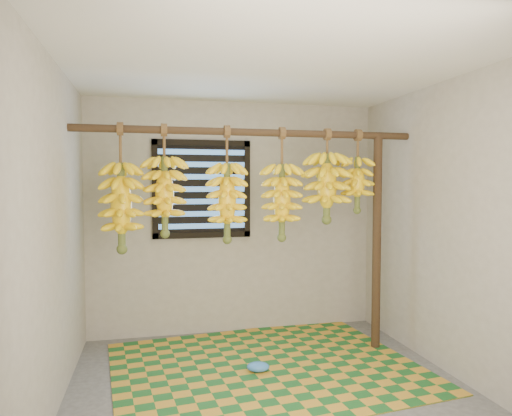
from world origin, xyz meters
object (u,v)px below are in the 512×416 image
object	(u,v)px
banana_bunch_a	(121,207)
support_post	(377,243)
banana_bunch_d	(282,202)
woven_mat	(266,367)
banana_bunch_e	(327,188)
banana_bunch_c	(227,202)
banana_bunch_f	(357,185)
plastic_bag	(258,367)
banana_bunch_b	(165,196)

from	to	relation	value
banana_bunch_a	support_post	bearing A→B (deg)	0.00
support_post	banana_bunch_d	size ratio (longest dim) A/B	2.01
support_post	woven_mat	distance (m)	1.52
woven_mat	banana_bunch_e	size ratio (longest dim) A/B	2.96
banana_bunch_c	banana_bunch_d	size ratio (longest dim) A/B	1.00
banana_bunch_e	banana_bunch_f	size ratio (longest dim) A/B	1.11
woven_mat	plastic_bag	bearing A→B (deg)	-135.06
banana_bunch_d	banana_bunch_f	xyz separation A→B (m)	(0.73, 0.00, 0.15)
woven_mat	banana_bunch_f	world-z (taller)	banana_bunch_f
banana_bunch_a	banana_bunch_e	xyz separation A→B (m)	(1.80, 0.00, 0.16)
banana_bunch_d	banana_bunch_f	distance (m)	0.74
banana_bunch_a	banana_bunch_c	size ratio (longest dim) A/B	1.06
banana_bunch_a	plastic_bag	bearing A→B (deg)	-15.92
support_post	banana_bunch_e	distance (m)	0.72
plastic_bag	banana_bunch_d	world-z (taller)	banana_bunch_d
plastic_bag	banana_bunch_b	xyz separation A→B (m)	(-0.73, 0.31, 1.40)
banana_bunch_b	support_post	bearing A→B (deg)	0.00
plastic_bag	banana_bunch_c	size ratio (longest dim) A/B	0.19
support_post	banana_bunch_b	world-z (taller)	banana_bunch_b
banana_bunch_c	banana_bunch_d	world-z (taller)	same
plastic_bag	banana_bunch_a	world-z (taller)	banana_bunch_a
plastic_bag	banana_bunch_f	size ratio (longest dim) A/B	0.25
banana_bunch_e	banana_bunch_d	bearing A→B (deg)	180.00
support_post	banana_bunch_b	bearing A→B (deg)	180.00
woven_mat	banana_bunch_a	size ratio (longest dim) A/B	2.37
support_post	banana_bunch_d	bearing A→B (deg)	180.00
banana_bunch_a	banana_bunch_d	xyz separation A→B (m)	(1.37, 0.00, 0.03)
woven_mat	banana_bunch_e	bearing A→B (deg)	19.22
plastic_bag	banana_bunch_c	world-z (taller)	banana_bunch_c
plastic_bag	banana_bunch_b	world-z (taller)	banana_bunch_b
banana_bunch_f	support_post	bearing A→B (deg)	0.00
banana_bunch_a	woven_mat	bearing A→B (deg)	-10.57
support_post	banana_bunch_c	bearing A→B (deg)	180.00
banana_bunch_b	plastic_bag	bearing A→B (deg)	-22.88
woven_mat	banana_bunch_c	xyz separation A→B (m)	(-0.29, 0.22, 1.39)
support_post	banana_bunch_b	size ratio (longest dim) A/B	2.14
banana_bunch_e	banana_bunch_f	bearing A→B (deg)	0.00
banana_bunch_c	plastic_bag	bearing A→B (deg)	-56.81
banana_bunch_b	banana_bunch_f	world-z (taller)	same
plastic_bag	banana_bunch_e	size ratio (longest dim) A/B	0.22
banana_bunch_e	banana_bunch_b	bearing A→B (deg)	180.00
banana_bunch_b	banana_bunch_e	distance (m)	1.45
support_post	plastic_bag	bearing A→B (deg)	-165.83
banana_bunch_d	banana_bunch_f	size ratio (longest dim) A/B	1.31
woven_mat	banana_bunch_b	world-z (taller)	banana_bunch_b
woven_mat	banana_bunch_f	xyz separation A→B (m)	(0.93, 0.22, 1.54)
woven_mat	banana_bunch_d	xyz separation A→B (m)	(0.20, 0.22, 1.39)
support_post	banana_bunch_a	size ratio (longest dim) A/B	1.90
support_post	banana_bunch_e	size ratio (longest dim) A/B	2.37
banana_bunch_a	banana_bunch_e	bearing A→B (deg)	0.00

